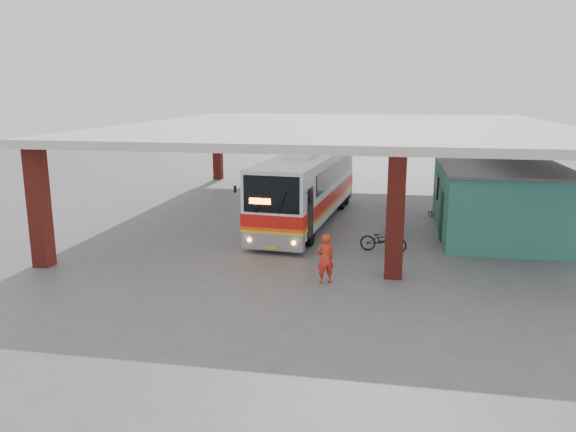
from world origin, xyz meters
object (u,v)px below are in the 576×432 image
(pedestrian, at_px, (325,259))
(red_chair, at_px, (435,209))
(motorcycle, at_px, (383,240))
(coach_bus, at_px, (307,187))

(pedestrian, height_order, red_chair, pedestrian)
(motorcycle, distance_m, pedestrian, 4.48)
(motorcycle, height_order, pedestrian, pedestrian)
(coach_bus, xyz_separation_m, pedestrian, (1.91, -8.64, -0.90))
(coach_bus, distance_m, motorcycle, 6.03)
(coach_bus, distance_m, pedestrian, 8.90)
(motorcycle, distance_m, red_chair, 7.54)
(pedestrian, bearing_deg, red_chair, -138.52)
(pedestrian, distance_m, red_chair, 12.01)
(coach_bus, height_order, motorcycle, coach_bus)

